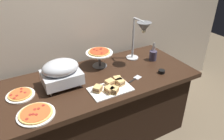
{
  "coord_description": "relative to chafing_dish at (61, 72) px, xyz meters",
  "views": [
    {
      "loc": [
        -0.78,
        -1.65,
        1.87
      ],
      "look_at": [
        0.13,
        0.0,
        0.81
      ],
      "focal_mm": 34.66,
      "sensor_mm": 36.0,
      "label": 1
    }
  ],
  "objects": [
    {
      "name": "chafing_dish",
      "position": [
        0.0,
        0.0,
        0.0
      ],
      "size": [
        0.34,
        0.27,
        0.26
      ],
      "color": "#B7BABF",
      "rests_on": "buffet_table"
    },
    {
      "name": "ground_plane",
      "position": [
        0.37,
        -0.04,
        -0.91
      ],
      "size": [
        8.0,
        8.0,
        0.0
      ],
      "primitive_type": "plane",
      "color": "brown"
    },
    {
      "name": "sauce_cup_near",
      "position": [
        0.96,
        -0.26,
        -0.13
      ],
      "size": [
        0.07,
        0.07,
        0.03
      ],
      "color": "black",
      "rests_on": "buffet_table"
    },
    {
      "name": "pizza_plate_center",
      "position": [
        -0.3,
        -0.3,
        -0.13
      ],
      "size": [
        0.29,
        0.29,
        0.03
      ],
      "color": "white",
      "rests_on": "buffet_table"
    },
    {
      "name": "heat_lamp",
      "position": [
        0.89,
        0.03,
        0.23
      ],
      "size": [
        0.15,
        0.32,
        0.48
      ],
      "color": "#B7BABF",
      "rests_on": "buffet_table"
    },
    {
      "name": "pizza_plate_front",
      "position": [
        -0.37,
        0.02,
        -0.13
      ],
      "size": [
        0.24,
        0.24,
        0.03
      ],
      "color": "white",
      "rests_on": "buffet_table"
    },
    {
      "name": "buffet_table",
      "position": [
        0.37,
        -0.04,
        -0.52
      ],
      "size": [
        1.9,
        0.84,
        0.76
      ],
      "color": "black",
      "rests_on": "ground_plane"
    },
    {
      "name": "serving_spatula",
      "position": [
        0.65,
        -0.23,
        -0.14
      ],
      "size": [
        0.17,
        0.09,
        0.01
      ],
      "color": "#B7BABF",
      "rests_on": "buffet_table"
    },
    {
      "name": "back_wall",
      "position": [
        0.37,
        0.46,
        0.29
      ],
      "size": [
        4.4,
        0.04,
        2.4
      ],
      "primitive_type": "cube",
      "color": "#B7A893",
      "rests_on": "ground_plane"
    },
    {
      "name": "utensil_holder",
      "position": [
        1.06,
        0.02,
        -0.09
      ],
      "size": [
        0.08,
        0.08,
        0.21
      ],
      "color": "#383347",
      "rests_on": "buffet_table"
    },
    {
      "name": "sandwich_platter",
      "position": [
        0.37,
        -0.27,
        -0.12
      ],
      "size": [
        0.38,
        0.23,
        0.06
      ],
      "color": "white",
      "rests_on": "buffet_table"
    },
    {
      "name": "pizza_plate_raised_stand",
      "position": [
        0.47,
        0.18,
        -0.0
      ],
      "size": [
        0.28,
        0.28,
        0.18
      ],
      "color": "#595B60",
      "rests_on": "buffet_table"
    }
  ]
}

